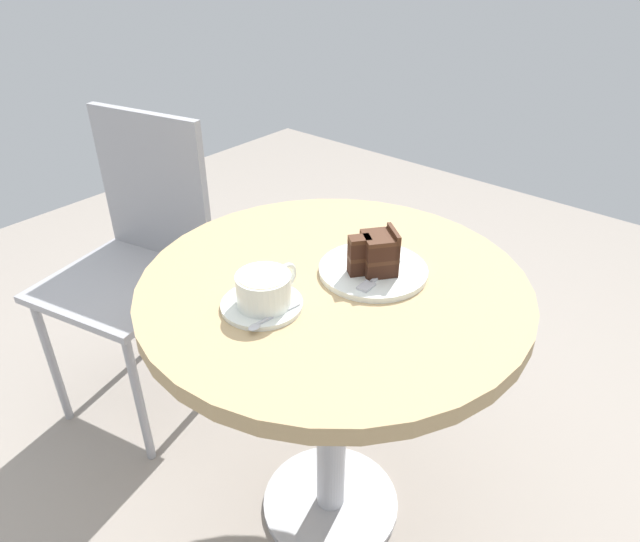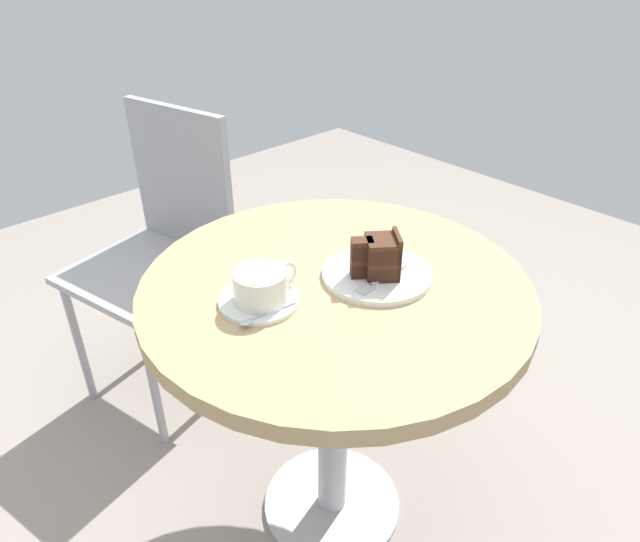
% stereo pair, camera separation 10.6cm
% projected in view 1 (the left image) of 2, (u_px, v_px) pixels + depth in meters
% --- Properties ---
extents(ground_plane, '(4.40, 4.40, 0.01)m').
position_uv_depth(ground_plane, '(330.00, 505.00, 1.47)').
color(ground_plane, gray).
rests_on(ground_plane, ground).
extents(cafe_table, '(0.76, 0.76, 0.69)m').
position_uv_depth(cafe_table, '(333.00, 327.00, 1.17)').
color(cafe_table, tan).
rests_on(cafe_table, ground).
extents(saucer, '(0.15, 0.15, 0.01)m').
position_uv_depth(saucer, '(262.00, 304.00, 1.03)').
color(saucer, silver).
rests_on(saucer, cafe_table).
extents(coffee_cup, '(0.13, 0.10, 0.06)m').
position_uv_depth(coffee_cup, '(265.00, 288.00, 1.01)').
color(coffee_cup, silver).
rests_on(coffee_cup, saucer).
extents(teaspoon, '(0.11, 0.03, 0.00)m').
position_uv_depth(teaspoon, '(267.00, 319.00, 0.98)').
color(teaspoon, '#B7B7BC').
rests_on(teaspoon, saucer).
extents(cake_plate, '(0.22, 0.22, 0.01)m').
position_uv_depth(cake_plate, '(373.00, 270.00, 1.13)').
color(cake_plate, silver).
rests_on(cake_plate, cafe_table).
extents(cake_slice, '(0.10, 0.09, 0.09)m').
position_uv_depth(cake_slice, '(376.00, 253.00, 1.09)').
color(cake_slice, '#381E14').
rests_on(cake_slice, cake_plate).
extents(fork, '(0.14, 0.02, 0.00)m').
position_uv_depth(fork, '(376.00, 278.00, 1.09)').
color(fork, '#B7B7BC').
rests_on(fork, cake_plate).
extents(napkin, '(0.17, 0.19, 0.00)m').
position_uv_depth(napkin, '(373.00, 270.00, 1.14)').
color(napkin, beige).
rests_on(napkin, cafe_table).
extents(cafe_chair, '(0.45, 0.45, 0.86)m').
position_uv_depth(cafe_chair, '(139.00, 246.00, 1.58)').
color(cafe_chair, '#9E9EA3').
rests_on(cafe_chair, ground).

